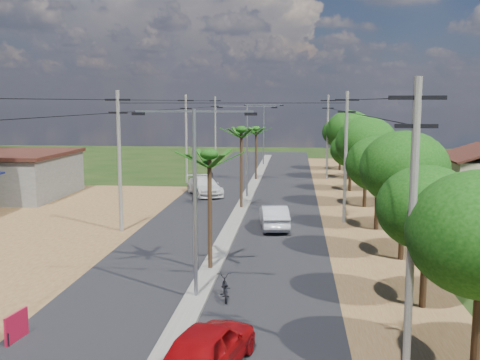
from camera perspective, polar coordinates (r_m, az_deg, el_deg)
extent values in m
plane|color=black|center=(24.25, -4.48, -12.04)|extent=(160.00, 160.00, 0.00)
cube|color=black|center=(38.55, -0.58, -4.42)|extent=(12.00, 110.00, 0.04)
cube|color=#605E56|center=(41.45, -0.13, -3.44)|extent=(1.00, 90.00, 0.18)
cube|color=brown|center=(38.59, 12.12, -4.59)|extent=(5.00, 90.00, 0.03)
cube|color=#605E56|center=(53.16, -22.57, 0.35)|extent=(10.00, 10.00, 3.60)
cube|color=black|center=(52.95, -22.69, 2.49)|extent=(10.40, 10.40, 0.30)
cylinder|color=black|center=(18.38, 23.00, -12.37)|extent=(0.28, 0.28, 4.20)
cylinder|color=black|center=(23.89, 18.22, -7.89)|extent=(0.28, 0.28, 3.85)
ellipsoid|color=black|center=(23.40, 18.46, -2.69)|extent=(4.00, 4.00, 3.40)
cylinder|color=black|center=(30.56, 16.15, -3.70)|extent=(0.28, 0.28, 4.55)
ellipsoid|color=black|center=(30.16, 16.34, 1.15)|extent=(4.60, 4.60, 3.91)
cylinder|color=black|center=(37.34, 13.75, -1.91)|extent=(0.28, 0.28, 4.06)
ellipsoid|color=black|center=(37.03, 13.87, 1.63)|extent=(4.20, 4.20, 3.57)
cylinder|color=black|center=(45.16, 12.60, 0.26)|extent=(0.28, 0.28, 4.76)
ellipsoid|color=black|center=(44.88, 12.71, 3.70)|extent=(4.80, 4.80, 4.08)
cylinder|color=black|center=(53.07, 11.12, 0.82)|extent=(0.28, 0.28, 3.64)
ellipsoid|color=black|center=(52.86, 11.18, 3.06)|extent=(3.80, 3.80, 3.23)
cylinder|color=black|center=(60.98, 10.99, 2.33)|extent=(0.28, 0.28, 4.90)
ellipsoid|color=black|center=(60.77, 11.06, 4.96)|extent=(5.00, 5.00, 4.25)
cylinder|color=black|center=(68.91, 10.13, 2.75)|extent=(0.28, 0.28, 4.34)
ellipsoid|color=black|center=(68.74, 10.18, 4.81)|extent=(4.40, 4.40, 3.74)
cylinder|color=black|center=(27.28, -3.08, -3.44)|extent=(0.22, 0.22, 5.80)
cylinder|color=black|center=(42.94, 0.14, 1.03)|extent=(0.22, 0.22, 6.20)
cylinder|color=black|center=(58.83, 1.63, 2.56)|extent=(0.22, 0.22, 5.50)
cylinder|color=gray|center=(23.19, -4.59, -2.71)|extent=(0.16, 0.16, 8.00)
cube|color=gray|center=(22.61, -1.69, 6.98)|extent=(2.40, 0.08, 0.08)
cube|color=gray|center=(23.04, -7.66, 6.93)|extent=(2.40, 0.08, 0.08)
cube|color=black|center=(22.50, 1.11, 6.72)|extent=(0.50, 0.18, 0.12)
cube|color=black|center=(23.32, -10.30, 6.64)|extent=(0.50, 0.18, 0.12)
cylinder|color=gray|center=(47.79, 0.71, 2.82)|extent=(0.16, 0.16, 8.00)
cube|color=gray|center=(47.52, 2.17, 7.50)|extent=(2.40, 0.08, 0.08)
cube|color=gray|center=(47.72, -0.73, 7.50)|extent=(2.40, 0.08, 0.08)
cube|color=black|center=(47.46, 3.51, 7.36)|extent=(0.50, 0.18, 0.12)
cube|color=black|center=(47.86, -2.05, 7.38)|extent=(0.50, 0.18, 0.12)
cylinder|color=gray|center=(72.67, 2.41, 4.58)|extent=(0.16, 0.16, 8.00)
cube|color=gray|center=(72.49, 3.38, 7.65)|extent=(2.40, 0.08, 0.08)
cube|color=gray|center=(72.62, 1.47, 7.66)|extent=(2.40, 0.08, 0.08)
cube|color=black|center=(72.45, 4.26, 7.56)|extent=(0.50, 0.18, 0.12)
cube|color=black|center=(72.71, 0.60, 7.58)|extent=(0.50, 0.18, 0.12)
cylinder|color=#605E56|center=(36.36, -12.14, 1.81)|extent=(0.24, 0.24, 9.00)
cube|color=black|center=(36.16, -12.33, 7.96)|extent=(1.60, 0.12, 0.12)
cube|color=black|center=(36.17, -12.29, 6.70)|extent=(1.20, 0.12, 0.12)
cylinder|color=#605E56|center=(57.63, -5.48, 4.16)|extent=(0.24, 0.24, 9.00)
cube|color=black|center=(57.50, -5.54, 8.04)|extent=(1.60, 0.12, 0.12)
cube|color=black|center=(57.51, -5.52, 7.25)|extent=(1.20, 0.12, 0.12)
cylinder|color=#605E56|center=(78.31, -2.53, 5.19)|extent=(0.24, 0.24, 9.00)
cube|color=black|center=(78.21, -2.54, 8.04)|extent=(1.60, 0.12, 0.12)
cube|color=black|center=(78.22, -2.54, 7.46)|extent=(1.20, 0.12, 0.12)
cylinder|color=#605E56|center=(17.20, 17.04, -5.11)|extent=(0.24, 0.24, 9.00)
cube|color=black|center=(16.78, 17.59, 7.98)|extent=(1.60, 0.12, 0.12)
cube|color=black|center=(16.80, 17.47, 5.25)|extent=(1.20, 0.12, 0.12)
cylinder|color=#605E56|center=(38.77, 10.68, 2.22)|extent=(0.24, 0.24, 9.00)
cube|color=black|center=(38.58, 10.83, 7.99)|extent=(1.60, 0.12, 0.12)
cube|color=black|center=(38.59, 10.79, 6.81)|extent=(1.20, 0.12, 0.12)
cylinder|color=#605E56|center=(60.64, 8.87, 4.29)|extent=(0.24, 0.24, 9.00)
cube|color=black|center=(60.52, 8.95, 7.98)|extent=(1.60, 0.12, 0.12)
cube|color=black|center=(60.53, 8.94, 7.22)|extent=(1.20, 0.12, 0.12)
imported|color=maroon|center=(17.97, -3.26, -16.70)|extent=(2.94, 4.96, 1.58)
imported|color=#A0A2A8|center=(36.86, 3.46, -3.79)|extent=(2.26, 4.95, 1.58)
imported|color=beige|center=(49.87, -3.61, -0.68)|extent=(4.34, 5.98, 1.61)
imported|color=black|center=(24.08, -1.56, -10.96)|extent=(0.94, 1.90, 0.95)
imported|color=black|center=(45.52, -4.67, -2.01)|extent=(1.03, 1.69, 0.84)
imported|color=black|center=(60.77, -3.01, 0.58)|extent=(0.72, 1.65, 0.96)
cube|color=maroon|center=(21.62, -21.76, -13.68)|extent=(0.26, 1.25, 1.04)
cylinder|color=black|center=(21.24, -22.45, -14.86)|extent=(0.04, 0.04, 0.52)
cylinder|color=black|center=(22.18, -21.03, -13.80)|extent=(0.04, 0.04, 0.52)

